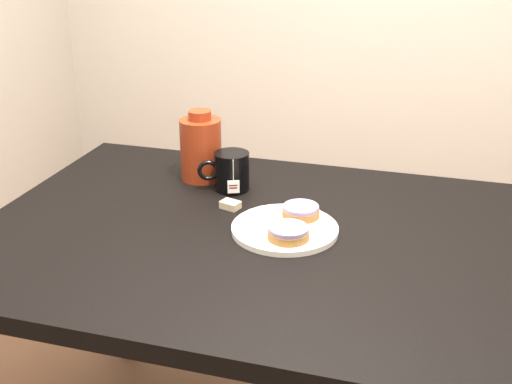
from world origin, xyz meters
TOP-DOWN VIEW (x-y plane):
  - table at (0.00, 0.00)m, footprint 1.40×0.90m
  - plate at (-0.01, 0.01)m, footprint 0.24×0.24m
  - bagel_back at (0.01, 0.07)m, footprint 0.12×0.12m
  - bagel_front at (0.01, -0.04)m, footprint 0.13×0.13m
  - mug at (-0.20, 0.21)m, footprint 0.14×0.12m
  - teabag_pouch at (-0.17, 0.10)m, footprint 0.05×0.04m
  - bagel_package at (-0.30, 0.26)m, footprint 0.13×0.13m

SIDE VIEW (x-z plane):
  - table at x=0.00m, z-range 0.29..1.04m
  - plate at x=-0.01m, z-range 0.75..0.77m
  - teabag_pouch at x=-0.17m, z-range 0.75..0.77m
  - bagel_back at x=0.01m, z-range 0.76..0.79m
  - bagel_front at x=0.01m, z-range 0.76..0.79m
  - mug at x=-0.20m, z-range 0.75..0.85m
  - bagel_package at x=-0.30m, z-range 0.74..0.93m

